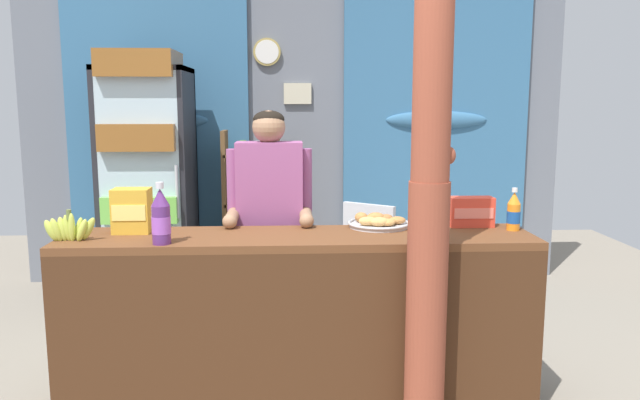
% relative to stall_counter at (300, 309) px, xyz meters
% --- Properties ---
extents(ground_plane, '(7.54, 7.54, 0.00)m').
position_rel_stall_counter_xyz_m(ground_plane, '(-0.00, 0.72, -0.55)').
color(ground_plane, gray).
extents(back_wall_curtained, '(4.74, 0.22, 2.62)m').
position_rel_stall_counter_xyz_m(back_wall_curtained, '(0.01, 2.51, 0.80)').
color(back_wall_curtained, slate).
rests_on(back_wall_curtained, ground).
extents(stall_counter, '(2.43, 0.49, 0.92)m').
position_rel_stall_counter_xyz_m(stall_counter, '(0.00, 0.00, 0.00)').
color(stall_counter, brown).
rests_on(stall_counter, ground).
extents(timber_post, '(0.21, 0.19, 2.46)m').
position_rel_stall_counter_xyz_m(timber_post, '(0.59, -0.24, 0.63)').
color(timber_post, brown).
rests_on(timber_post, ground).
extents(drink_fridge, '(0.68, 0.71, 1.98)m').
position_rel_stall_counter_xyz_m(drink_fridge, '(-1.17, 1.90, 0.53)').
color(drink_fridge, '#232328').
rests_on(drink_fridge, ground).
extents(bottle_shelf_rack, '(0.48, 0.28, 1.36)m').
position_rel_stall_counter_xyz_m(bottle_shelf_rack, '(-0.37, 2.15, 0.15)').
color(bottle_shelf_rack, brown).
rests_on(bottle_shelf_rack, ground).
extents(plastic_lawn_chair, '(0.62, 0.62, 0.86)m').
position_rel_stall_counter_xyz_m(plastic_lawn_chair, '(0.60, 1.50, -0.06)').
color(plastic_lawn_chair, silver).
rests_on(plastic_lawn_chair, ground).
extents(shopkeeper, '(0.49, 0.42, 1.55)m').
position_rel_stall_counter_xyz_m(shopkeeper, '(-0.17, 0.54, 0.42)').
color(shopkeeper, '#28282D').
rests_on(shopkeeper, ground).
extents(soda_bottle_grape_soda, '(0.09, 0.09, 0.30)m').
position_rel_stall_counter_xyz_m(soda_bottle_grape_soda, '(-0.67, -0.08, 0.49)').
color(soda_bottle_grape_soda, '#56286B').
rests_on(soda_bottle_grape_soda, stall_counter).
extents(soda_bottle_orange_soda, '(0.07, 0.07, 0.23)m').
position_rel_stall_counter_xyz_m(soda_bottle_orange_soda, '(1.14, 0.16, 0.46)').
color(soda_bottle_orange_soda, orange).
rests_on(soda_bottle_orange_soda, stall_counter).
extents(snack_box_choco_powder, '(0.19, 0.14, 0.23)m').
position_rel_stall_counter_xyz_m(snack_box_choco_powder, '(-0.87, 0.20, 0.48)').
color(snack_box_choco_powder, gold).
rests_on(snack_box_choco_powder, stall_counter).
extents(snack_box_crackers, '(0.24, 0.11, 0.16)m').
position_rel_stall_counter_xyz_m(snack_box_crackers, '(0.95, 0.28, 0.45)').
color(snack_box_crackers, '#E5422D').
rests_on(snack_box_crackers, stall_counter).
extents(pastry_tray, '(0.34, 0.34, 0.07)m').
position_rel_stall_counter_xyz_m(pastry_tray, '(0.44, 0.28, 0.39)').
color(pastry_tray, '#BCBCC1').
rests_on(pastry_tray, stall_counter).
extents(banana_bunch, '(0.27, 0.07, 0.16)m').
position_rel_stall_counter_xyz_m(banana_bunch, '(-1.13, 0.02, 0.42)').
color(banana_bunch, '#B7C647').
rests_on(banana_bunch, stall_counter).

